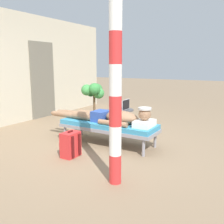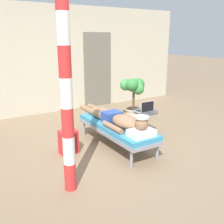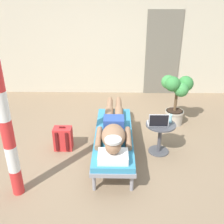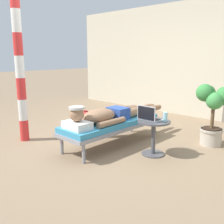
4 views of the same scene
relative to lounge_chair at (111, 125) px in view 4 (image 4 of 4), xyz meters
The scene contains 10 objects.
ground_plane 0.38m from the lounge_chair, 147.32° to the left, with size 40.00×40.00×0.00m, color #8C7256.
house_wall_back 3.08m from the lounge_chair, 90.00° to the left, with size 7.60×0.20×2.70m, color beige.
lounge_chair is the anchor object (origin of this frame).
person_reclining 0.18m from the lounge_chair, 90.00° to the right, with size 0.53×2.17×0.33m.
side_table 0.76m from the lounge_chair, ahead, with size 0.48×0.48×0.52m.
laptop 0.73m from the lounge_chair, ahead, with size 0.31×0.24×0.23m.
drink_glass 0.95m from the lounge_chair, 11.07° to the left, with size 0.06×0.06×0.14m, color #99D8E5.
backpack 0.88m from the lounge_chair, 167.82° to the left, with size 0.30×0.26×0.42m.
potted_plant 1.67m from the lounge_chair, 43.39° to the left, with size 0.60×0.47×1.01m.
porch_post 1.80m from the lounge_chair, 145.33° to the right, with size 0.15×0.15×2.54m.
Camera 4 is at (2.98, -3.06, 1.46)m, focal length 41.78 mm.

